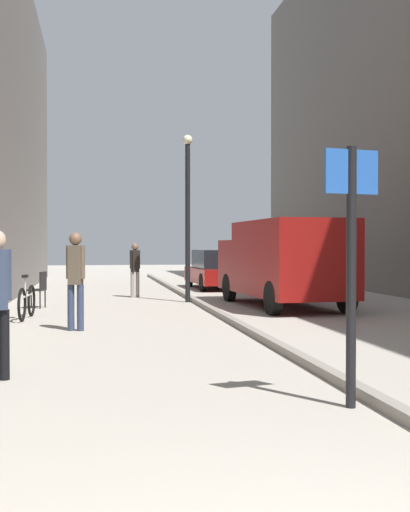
% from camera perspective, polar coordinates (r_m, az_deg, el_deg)
% --- Properties ---
extents(ground_plane, '(80.00, 80.00, 0.00)m').
position_cam_1_polar(ground_plane, '(14.23, -4.68, -5.60)').
color(ground_plane, '#A8A093').
extents(kerb_strip, '(0.16, 40.00, 0.12)m').
position_cam_1_polar(kerb_strip, '(14.45, 1.60, -5.26)').
color(kerb_strip, gray).
rests_on(kerb_strip, ground_plane).
extents(pedestrian_mid_block, '(0.36, 0.27, 1.86)m').
position_cam_1_polar(pedestrian_mid_block, '(12.54, -11.28, -1.56)').
color(pedestrian_mid_block, '#2D3851').
rests_on(pedestrian_mid_block, ground_plane).
extents(pedestrian_far_crossing, '(0.33, 0.24, 1.69)m').
position_cam_1_polar(pedestrian_far_crossing, '(20.32, -6.16, -0.89)').
color(pedestrian_far_crossing, gray).
rests_on(pedestrian_far_crossing, ground_plane).
extents(delivery_van, '(2.38, 5.60, 2.25)m').
position_cam_1_polar(delivery_van, '(17.22, 6.84, -0.41)').
color(delivery_van, maroon).
rests_on(delivery_van, ground_plane).
extents(parked_car, '(1.94, 4.25, 1.45)m').
position_cam_1_polar(parked_car, '(24.38, 1.08, -1.20)').
color(parked_car, maroon).
rests_on(parked_car, ground_plane).
extents(street_sign_post, '(0.60, 0.14, 2.60)m').
position_cam_1_polar(street_sign_post, '(6.62, 12.70, 0.28)').
color(street_sign_post, black).
rests_on(street_sign_post, ground_plane).
extents(lamp_post, '(0.28, 0.28, 4.76)m').
position_cam_1_polar(lamp_post, '(18.54, -1.53, 4.35)').
color(lamp_post, black).
rests_on(lamp_post, ground_plane).
extents(bicycle_leaning, '(0.23, 1.77, 0.98)m').
position_cam_1_polar(bicycle_leaning, '(14.86, -15.36, -3.88)').
color(bicycle_leaning, black).
rests_on(bicycle_leaning, ground_plane).
extents(cafe_chair_near_window, '(0.54, 0.54, 0.94)m').
position_cam_1_polar(cafe_chair_near_window, '(17.31, -14.37, -2.65)').
color(cafe_chair_near_window, black).
rests_on(cafe_chair_near_window, ground_plane).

